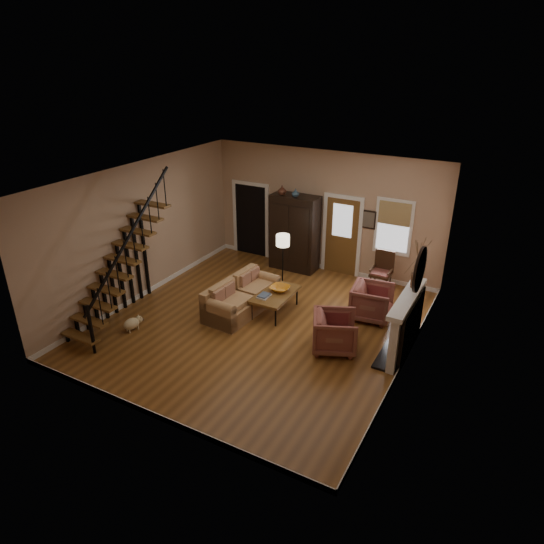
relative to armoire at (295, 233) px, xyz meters
The scene contains 15 objects.
room 1.49m from the armoire, 78.37° to the right, with size 7.00×7.33×3.30m.
staircase 4.94m from the armoire, 115.05° to the right, with size 0.94×2.80×3.20m, color brown, non-canonical shape.
fireplace 4.67m from the armoire, 34.69° to the right, with size 0.33×1.95×2.30m.
armoire is the anchor object (origin of this frame).
vase_a 1.23m from the armoire, 164.05° to the right, with size 0.24×0.24×0.25m, color #4C2619.
vase_b 1.16m from the armoire, 63.43° to the right, with size 0.20×0.20×0.21m, color #334C60.
sofa 2.89m from the armoire, 89.32° to the right, with size 0.88×2.03×0.76m, color #A6794B, non-canonical shape.
coffee_table 2.72m from the armoire, 73.55° to the right, with size 0.76×1.31×0.50m, color brown, non-canonical shape.
bowl 2.52m from the armoire, 71.45° to the right, with size 0.45×0.45×0.11m, color orange.
books 2.90m from the armoire, 77.57° to the right, with size 0.24×0.33×0.06m, color beige, non-canonical shape.
armchair_left 4.19m from the armoire, 52.15° to the right, with size 0.86×0.88×0.80m, color maroon.
armchair_right 3.32m from the armoire, 30.91° to the right, with size 0.86×0.89×0.81m, color maroon.
floor_lamp 1.41m from the armoire, 76.05° to the right, with size 0.34×0.34×1.48m, color black, non-canonical shape.
side_chair 2.61m from the armoire, ahead, with size 0.54×0.54×1.02m, color #331E10, non-canonical shape.
dog 5.08m from the armoire, 108.83° to the right, with size 0.25×0.42×0.30m, color beige, non-canonical shape.
Camera 1 is at (4.77, -8.11, 5.61)m, focal length 32.00 mm.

